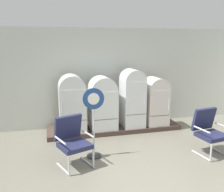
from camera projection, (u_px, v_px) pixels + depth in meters
ground at (159, 189)px, 4.35m from camera, size 12.00×10.00×0.05m
back_wall at (109, 77)px, 7.50m from camera, size 11.76×0.12×2.85m
display_plinth at (114, 128)px, 7.19m from camera, size 3.73×0.95×0.12m
refrigerator_0 at (72, 102)px, 6.63m from camera, size 0.67×0.70×1.51m
refrigerator_1 at (103, 102)px, 6.84m from camera, size 0.71×0.70×1.43m
refrigerator_2 at (132, 96)px, 7.02m from camera, size 0.60×0.68×1.61m
refrigerator_3 at (155, 100)px, 7.23m from camera, size 0.62×0.71×1.36m
armchair_left at (72, 139)px, 5.07m from camera, size 0.78×0.82×1.01m
armchair_right at (209, 130)px, 5.61m from camera, size 0.70×0.74×1.01m
sign_stand at (94, 124)px, 5.37m from camera, size 0.45×0.32×1.53m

